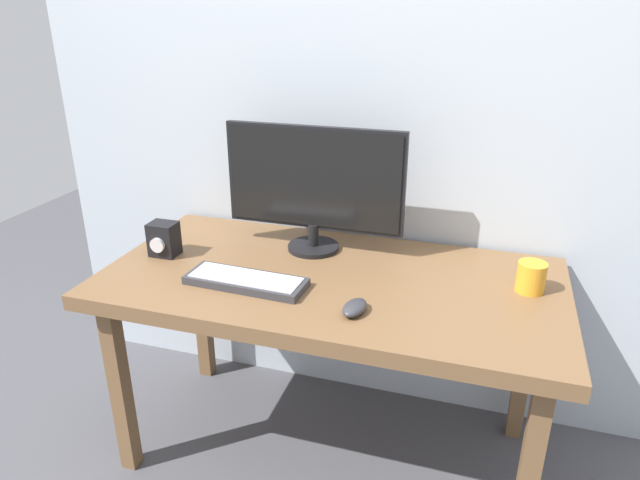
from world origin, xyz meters
TOP-DOWN VIEW (x-y plane):
  - ground_plane at (0.00, 0.00)m, footprint 6.00×6.00m
  - wall_back at (0.00, 0.41)m, footprint 2.54×0.04m
  - desk at (0.00, 0.00)m, footprint 1.46×0.74m
  - monitor at (-0.12, 0.20)m, footprint 0.62×0.18m
  - keyboard_primary at (-0.23, -0.14)m, footprint 0.38×0.15m
  - mouse at (0.13, -0.20)m, footprint 0.08×0.11m
  - audio_controller at (-0.59, -0.01)m, footprint 0.09×0.09m
  - coffee_mug at (0.60, 0.08)m, footprint 0.09×0.09m

SIDE VIEW (x-z plane):
  - ground_plane at x=0.00m, z-range 0.00..0.00m
  - desk at x=0.00m, z-range 0.28..0.99m
  - keyboard_primary at x=-0.23m, z-range 0.70..0.73m
  - mouse at x=0.13m, z-range 0.70..0.74m
  - coffee_mug at x=0.60m, z-range 0.70..0.80m
  - audio_controller at x=-0.59m, z-range 0.70..0.82m
  - monitor at x=-0.12m, z-range 0.72..1.16m
  - wall_back at x=0.00m, z-range 0.00..3.00m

